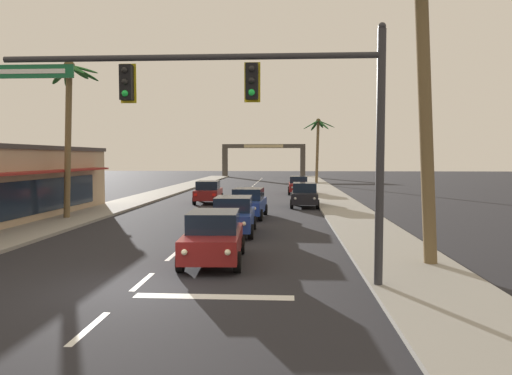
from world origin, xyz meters
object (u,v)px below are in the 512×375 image
Objects in this scene: sedan_fifth_in_queue at (248,203)px; palm_right_farthest at (318,139)px; sedan_oncoming_far at (208,192)px; palm_right_nearest at (424,52)px; town_gateway_arch at (264,155)px; sedan_third_in_queue at (233,215)px; sedan_lead_at_stop_bar at (214,237)px; palm_left_second at (69,104)px; sedan_parked_nearest_kerb at (305,195)px; traffic_signal_mast at (256,104)px; sedan_parked_mid_kerb at (298,185)px.

sedan_fifth_in_queue is 0.54× the size of palm_right_farthest.
sedan_oncoming_far is at bearing 112.95° from sedan_fifth_in_queue.
palm_right_nearest is 71.97m from town_gateway_arch.
town_gateway_arch reaches higher than sedan_third_in_queue.
palm_left_second is (-9.48, 10.44, 5.49)m from sedan_lead_at_stop_bar.
town_gateway_arch is (-1.82, 58.96, 2.94)m from sedan_fifth_in_queue.
sedan_parked_nearest_kerb is 16.37m from palm_left_second.
palm_right_farthest is (4.79, 50.53, 0.96)m from traffic_signal_mast.
town_gateway_arch reaches higher than sedan_parked_nearest_kerb.
sedan_fifth_in_queue is 15.18m from palm_right_nearest.
sedan_fifth_in_queue is 0.45× the size of palm_right_nearest.
traffic_signal_mast is 24.84m from sedan_oncoming_far.
traffic_signal_mast is 0.71× the size of town_gateway_arch.
sedan_lead_at_stop_bar is 0.45× the size of palm_right_nearest.
sedan_fifth_in_queue is at bearing 9.89° from palm_left_second.
traffic_signal_mast is 50.76m from palm_right_farthest.
sedan_lead_at_stop_bar is at bearing -90.06° from sedan_third_in_queue.
sedan_fifth_in_queue is at bearing -100.24° from sedan_parked_mid_kerb.
palm_left_second is at bearing 146.13° from palm_right_nearest.
palm_right_nearest reaches higher than sedan_lead_at_stop_bar.
sedan_lead_at_stop_bar is 18.86m from sedan_parked_nearest_kerb.
sedan_third_in_queue is 0.31× the size of town_gateway_arch.
sedan_parked_mid_kerb is (-0.14, 11.97, 0.00)m from sedan_parked_nearest_kerb.
palm_left_second is (-13.15, -8.06, 5.49)m from sedan_parked_nearest_kerb.
palm_right_nearest reaches higher than palm_right_farthest.
sedan_oncoming_far is at bearing -126.17° from sedan_parked_mid_kerb.
traffic_signal_mast is 1.19× the size of palm_left_second.
sedan_parked_nearest_kerb is at bearing 73.57° from sedan_third_in_queue.
sedan_lead_at_stop_bar and sedan_fifth_in_queue have the same top height.
sedan_third_in_queue is at bearing -24.75° from palm_left_second.
sedan_fifth_in_queue is (0.21, 6.06, 0.00)m from sedan_third_in_queue.
palm_right_nearest reaches higher than traffic_signal_mast.
sedan_oncoming_far is (-3.70, 8.75, 0.00)m from sedan_fifth_in_queue.
sedan_parked_nearest_kerb is 29.47m from palm_right_farthest.
palm_right_nearest is at bearing -64.59° from sedan_oncoming_far.
palm_right_farthest reaches higher than sedan_lead_at_stop_bar.
sedan_parked_mid_kerb is at bearing 83.39° from sedan_lead_at_stop_bar.
palm_right_farthest is at bearing 81.23° from sedan_third_in_queue.
sedan_third_in_queue is at bearing -98.77° from palm_right_farthest.
sedan_parked_nearest_kerb is (3.46, 6.37, 0.00)m from sedan_fifth_in_queue.
town_gateway_arch is (-1.60, 71.09, 2.94)m from sedan_lead_at_stop_bar.
palm_right_farthest reaches higher than traffic_signal_mast.
sedan_parked_mid_kerb is 41.05m from town_gateway_arch.
town_gateway_arch reaches higher than sedan_fifth_in_queue.
sedan_fifth_in_queue is 59.06m from town_gateway_arch.
palm_left_second reaches higher than sedan_lead_at_stop_bar.
traffic_signal_mast is at bearing -80.16° from sedan_third_in_queue.
sedan_oncoming_far is 0.31× the size of town_gateway_arch.
sedan_fifth_in_queue is at bearing -99.91° from palm_right_farthest.
palm_right_farthest is at bearing 66.78° from palm_left_second.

